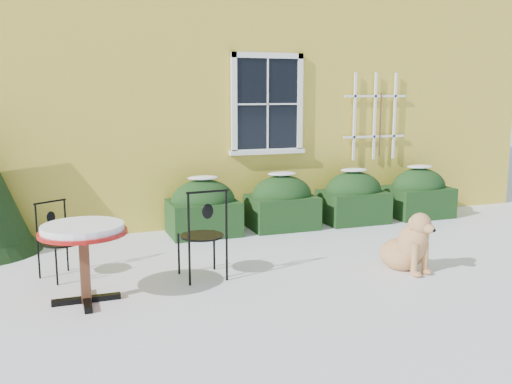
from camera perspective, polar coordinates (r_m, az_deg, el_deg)
name	(u,v)px	position (r m, az deg, el deg)	size (l,w,h in m)	color
ground	(286,283)	(6.62, 2.97, -9.11)	(80.00, 80.00, 0.00)	white
house	(163,44)	(13.04, -9.26, 14.42)	(12.40, 8.40, 6.40)	yellow
hedge_row	(318,201)	(9.43, 6.26, -0.88)	(4.95, 0.80, 0.91)	black
bistro_table	(83,238)	(6.10, -16.90, -4.39)	(0.90, 0.90, 0.83)	black
patio_chair_near	(203,234)	(6.67, -5.30, -4.18)	(0.52, 0.51, 1.08)	black
patio_chair_far	(59,240)	(7.09, -19.09, -4.57)	(0.55, 0.54, 0.90)	black
dog	(408,246)	(7.21, 15.00, -5.26)	(0.59, 0.87, 0.77)	tan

